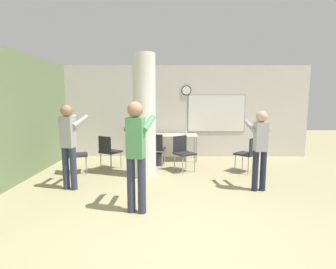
# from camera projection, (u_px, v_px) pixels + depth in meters

# --- Properties ---
(ground_plane) EXTENTS (24.00, 24.00, 0.00)m
(ground_plane) POSITION_uv_depth(u_px,v_px,m) (189.00, 243.00, 3.28)
(ground_plane) COLOR tan
(wall_left_accent) EXTENTS (0.12, 7.00, 2.80)m
(wall_left_accent) POSITION_uv_depth(u_px,v_px,m) (17.00, 117.00, 5.59)
(wall_left_accent) COLOR #6B7F56
(wall_left_accent) RESTS_ON ground_plane
(wall_back) EXTENTS (8.00, 0.15, 2.80)m
(wall_back) POSITION_uv_depth(u_px,v_px,m) (178.00, 112.00, 8.11)
(wall_back) COLOR silver
(wall_back) RESTS_ON ground_plane
(support_pillar) EXTENTS (0.51, 0.51, 2.80)m
(support_pillar) POSITION_uv_depth(u_px,v_px,m) (144.00, 116.00, 5.97)
(support_pillar) COLOR silver
(support_pillar) RESTS_ON ground_plane
(folding_table) EXTENTS (1.68, 0.70, 0.75)m
(folding_table) POSITION_uv_depth(u_px,v_px,m) (169.00, 137.00, 7.67)
(folding_table) COLOR beige
(folding_table) RESTS_ON ground_plane
(bottle_on_table) EXTENTS (0.06, 0.06, 0.27)m
(bottle_on_table) POSITION_uv_depth(u_px,v_px,m) (186.00, 132.00, 7.57)
(bottle_on_table) COLOR silver
(bottle_on_table) RESTS_ON folding_table
(waste_bin) EXTENTS (0.24, 0.24, 0.33)m
(waste_bin) POSITION_uv_depth(u_px,v_px,m) (159.00, 159.00, 7.13)
(waste_bin) COLOR #38383D
(waste_bin) RESTS_ON ground_plane
(chair_table_front) EXTENTS (0.61, 0.61, 0.87)m
(chair_table_front) POSITION_uv_depth(u_px,v_px,m) (183.00, 151.00, 6.53)
(chair_table_front) COLOR #232328
(chair_table_front) RESTS_ON ground_plane
(chair_near_pillar) EXTENTS (0.60, 0.60, 0.87)m
(chair_near_pillar) POSITION_uv_depth(u_px,v_px,m) (109.00, 150.00, 6.65)
(chair_near_pillar) COLOR #232328
(chair_near_pillar) RESTS_ON ground_plane
(chair_table_left) EXTENTS (0.50, 0.50, 0.87)m
(chair_table_left) POSITION_uv_depth(u_px,v_px,m) (156.00, 147.00, 7.04)
(chair_table_left) COLOR #232328
(chair_table_left) RESTS_ON ground_plane
(chair_by_left_wall) EXTENTS (0.56, 0.56, 0.87)m
(chair_by_left_wall) POSITION_uv_depth(u_px,v_px,m) (75.00, 153.00, 6.30)
(chair_by_left_wall) COLOR #232328
(chair_by_left_wall) RESTS_ON ground_plane
(chair_mid_room) EXTENTS (0.62, 0.62, 0.87)m
(chair_mid_room) POSITION_uv_depth(u_px,v_px,m) (249.00, 152.00, 6.38)
(chair_mid_room) COLOR #232328
(chair_mid_room) RESTS_ON ground_plane
(person_playing_side) EXTENTS (0.37, 0.61, 1.57)m
(person_playing_side) POSITION_uv_depth(u_px,v_px,m) (260.00, 144.00, 5.07)
(person_playing_side) COLOR #1E2338
(person_playing_side) RESTS_ON ground_plane
(person_playing_front) EXTENTS (0.47, 0.71, 1.76)m
(person_playing_front) POSITION_uv_depth(u_px,v_px,m) (136.00, 148.00, 4.06)
(person_playing_front) COLOR #2D3347
(person_playing_front) RESTS_ON ground_plane
(person_watching_back) EXTENTS (0.46, 0.66, 1.69)m
(person_watching_back) POSITION_uv_depth(u_px,v_px,m) (69.00, 140.00, 5.13)
(person_watching_back) COLOR #2D3347
(person_watching_back) RESTS_ON ground_plane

